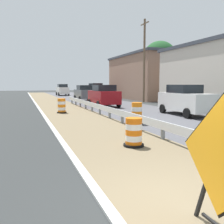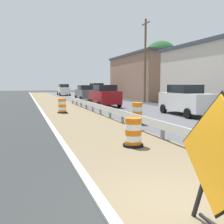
% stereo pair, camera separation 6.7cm
% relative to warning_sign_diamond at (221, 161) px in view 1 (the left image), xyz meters
% --- Properties ---
extents(ground_plane, '(160.00, 160.00, 0.00)m').
position_rel_warning_sign_diamond_xyz_m(ground_plane, '(0.08, 0.65, -1.07)').
color(ground_plane, '#2B2D2D').
extents(warning_sign_diamond, '(0.16, 1.78, 2.03)m').
position_rel_warning_sign_diamond_xyz_m(warning_sign_diamond, '(0.00, 0.00, 0.00)').
color(warning_sign_diamond, black).
rests_on(warning_sign_diamond, ground).
extents(traffic_barrel_nearest, '(0.70, 0.70, 0.97)m').
position_rel_warning_sign_diamond_xyz_m(traffic_barrel_nearest, '(1.00, 4.89, -0.63)').
color(traffic_barrel_nearest, orange).
rests_on(traffic_barrel_nearest, ground).
extents(traffic_barrel_close, '(0.69, 0.69, 1.15)m').
position_rel_warning_sign_diamond_xyz_m(traffic_barrel_close, '(3.11, 9.04, -0.55)').
color(traffic_barrel_close, orange).
rests_on(traffic_barrel_close, ground).
extents(traffic_barrel_mid, '(0.70, 0.70, 1.06)m').
position_rel_warning_sign_diamond_xyz_m(traffic_barrel_mid, '(0.15, 15.41, -0.59)').
color(traffic_barrel_mid, orange).
rests_on(traffic_barrel_mid, ground).
extents(car_lead_near_lane, '(2.16, 4.30, 2.03)m').
position_rel_warning_sign_diamond_xyz_m(car_lead_near_lane, '(4.64, 19.27, -0.05)').
color(car_lead_near_lane, maroon).
rests_on(car_lead_near_lane, ground).
extents(car_trailing_near_lane, '(2.07, 4.57, 2.06)m').
position_rel_warning_sign_diamond_xyz_m(car_trailing_near_lane, '(7.86, 11.36, -0.04)').
color(car_trailing_near_lane, silver).
rests_on(car_trailing_near_lane, ground).
extents(car_lead_far_lane, '(1.99, 4.49, 2.08)m').
position_rel_warning_sign_diamond_xyz_m(car_lead_far_lane, '(4.48, 43.27, -0.03)').
color(car_lead_far_lane, silver).
rests_on(car_lead_far_lane, ground).
extents(car_mid_far_lane, '(2.01, 4.82, 2.23)m').
position_rel_warning_sign_diamond_xyz_m(car_mid_far_lane, '(8.05, 33.48, 0.04)').
color(car_mid_far_lane, maroon).
rests_on(car_mid_far_lane, ground).
extents(car_trailing_far_lane, '(2.07, 4.13, 1.96)m').
position_rel_warning_sign_diamond_xyz_m(car_trailing_far_lane, '(4.88, 27.92, -0.09)').
color(car_trailing_far_lane, '#4C5156').
rests_on(car_trailing_far_lane, ground).
extents(roadside_shop_far, '(7.70, 13.96, 6.26)m').
position_rel_warning_sign_diamond_xyz_m(roadside_shop_far, '(14.88, 29.54, 2.07)').
color(roadside_shop_far, '#93705B').
rests_on(roadside_shop_far, ground).
extents(utility_pole_mid, '(0.24, 1.80, 9.34)m').
position_rel_warning_sign_diamond_xyz_m(utility_pole_mid, '(10.69, 22.85, 3.76)').
color(utility_pole_mid, brown).
rests_on(utility_pole_mid, ground).
extents(tree_roadside, '(4.16, 4.16, 7.71)m').
position_rel_warning_sign_diamond_xyz_m(tree_roadside, '(14.71, 26.22, 4.74)').
color(tree_roadside, brown).
rests_on(tree_roadside, ground).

